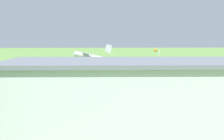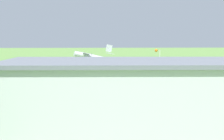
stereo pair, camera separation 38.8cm
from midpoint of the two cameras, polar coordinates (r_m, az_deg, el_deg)
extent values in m
plane|color=#608C42|center=(65.68, 3.27, -1.60)|extent=(400.00, 400.00, 0.00)
cube|color=silver|center=(30.03, 10.44, -4.67)|extent=(30.13, 11.11, 5.98)
cube|color=slate|center=(29.63, 10.55, 1.37)|extent=(30.75, 11.73, 0.35)
cube|color=#384251|center=(35.06, 8.71, -4.04)|extent=(10.00, 0.49, 4.90)
cylinder|color=silver|center=(59.59, -3.55, 2.22)|extent=(7.21, 2.85, 2.41)
cone|color=black|center=(58.76, -7.17, 1.35)|extent=(0.97, 0.87, 0.81)
cube|color=silver|center=(59.40, -4.30, 1.89)|extent=(3.34, 8.18, 0.37)
cube|color=silver|center=(59.17, -4.95, 2.98)|extent=(3.34, 8.18, 0.37)
cube|color=silver|center=(60.37, -0.79, 3.82)|extent=(1.32, 0.45, 1.50)
cube|color=silver|center=(60.47, -0.61, 2.91)|extent=(1.55, 2.74, 0.26)
cylinder|color=black|center=(60.49, -4.19, 0.98)|extent=(0.65, 0.30, 0.64)
cylinder|color=black|center=(58.66, -3.72, 0.83)|extent=(0.65, 0.30, 0.64)
cylinder|color=#332D28|center=(61.81, -5.21, 2.56)|extent=(0.34, 0.17, 1.24)
cylinder|color=#332D28|center=(56.77, -3.98, 2.29)|extent=(0.34, 0.17, 1.24)
cube|color=red|center=(43.10, -15.49, -4.76)|extent=(2.53, 4.43, 0.70)
cube|color=#2D3842|center=(42.99, -15.51, -3.93)|extent=(1.99, 2.59, 0.58)
cylinder|color=black|center=(41.53, -15.05, -5.63)|extent=(0.33, 0.67, 0.64)
cylinder|color=black|center=(42.24, -17.36, -5.51)|extent=(0.33, 0.67, 0.64)
cylinder|color=black|center=(44.13, -13.68, -4.93)|extent=(0.33, 0.67, 0.64)
cylinder|color=black|center=(44.79, -15.86, -4.83)|extent=(0.33, 0.67, 0.64)
cylinder|color=#33723F|center=(47.12, 12.73, -4.15)|extent=(0.39, 0.39, 0.79)
cylinder|color=#3F3F47|center=(47.01, 12.75, -3.33)|extent=(0.47, 0.47, 0.56)
sphere|color=#D8AD84|center=(46.95, 12.76, -2.86)|extent=(0.21, 0.21, 0.21)
cylinder|color=silver|center=(63.76, 8.08, 0.84)|extent=(0.12, 0.12, 5.99)
cone|color=orange|center=(63.45, 7.49, 3.40)|extent=(0.81, 1.38, 0.60)
camera|label=1|loc=(0.19, -90.22, -0.02)|focal=52.18mm
camera|label=2|loc=(0.19, 89.78, 0.02)|focal=52.18mm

